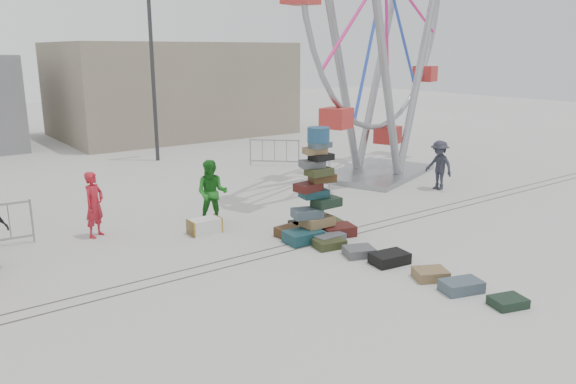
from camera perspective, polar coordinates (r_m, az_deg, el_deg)
ground at (r=12.39m, az=-1.62°, el=-7.67°), size 90.00×90.00×0.00m
track_line_near at (r=12.85m, az=-3.16°, el=-6.84°), size 40.00×0.04×0.01m
track_line_far at (r=13.16m, az=-4.11°, el=-6.33°), size 40.00×0.04×0.01m
building_right at (r=32.49m, az=-11.77°, el=10.21°), size 12.00×8.00×5.00m
lamp_post_right at (r=24.43m, az=-13.47°, el=13.55°), size 1.41×0.25×8.00m
suitcase_tower at (r=14.15m, az=2.85°, el=-1.51°), size 2.01×1.74×2.80m
steamer_trunk at (r=14.72m, az=-8.47°, el=-3.43°), size 0.83×0.49×0.38m
row_case_0 at (r=13.58m, az=4.22°, el=-5.24°), size 0.80×0.63×0.20m
row_case_1 at (r=13.12m, az=7.23°, el=-6.02°), size 0.82×0.75×0.21m
row_case_2 at (r=12.75m, az=10.28°, el=-6.64°), size 0.90×0.65×0.25m
row_case_3 at (r=12.11m, az=14.28°, el=-8.10°), size 0.83×0.77×0.22m
row_case_4 at (r=11.69m, az=17.20°, el=-9.11°), size 0.91×0.71×0.23m
row_case_5 at (r=11.35m, az=21.44°, el=-10.35°), size 0.74×0.64×0.18m
barricade_wheel_front at (r=18.45m, az=4.23°, el=1.46°), size 1.35×1.60×1.10m
barricade_wheel_back at (r=23.00m, az=-1.39°, el=4.05°), size 1.53×1.43×1.10m
pedestrian_red at (r=14.94m, az=-19.08°, el=-1.21°), size 0.73×0.68×1.68m
pedestrian_green at (r=15.20m, az=-7.73°, el=-0.09°), size 1.10×1.07×1.79m
pedestrian_grey at (r=19.65m, az=15.09°, el=2.65°), size 0.67×1.11×1.67m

